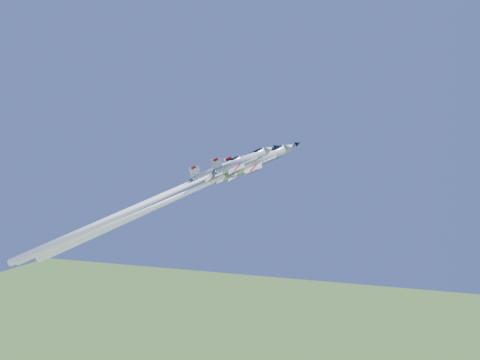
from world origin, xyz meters
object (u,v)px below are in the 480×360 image
(jet_left, at_px, (165,203))
(jet_right, at_px, (149,203))
(jet_lead, at_px, (171,200))
(jet_slot, at_px, (134,207))

(jet_left, bearing_deg, jet_right, -5.96)
(jet_left, xyz_separation_m, jet_right, (3.03, -13.53, 1.62))
(jet_lead, height_order, jet_slot, jet_lead)
(jet_slot, bearing_deg, jet_right, 40.65)
(jet_lead, height_order, jet_right, jet_right)
(jet_lead, distance_m, jet_slot, 8.87)
(jet_slot, bearing_deg, jet_lead, 88.93)
(jet_slot, bearing_deg, jet_left, 144.77)
(jet_right, bearing_deg, jet_slot, -139.35)
(jet_left, distance_m, jet_right, 13.96)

